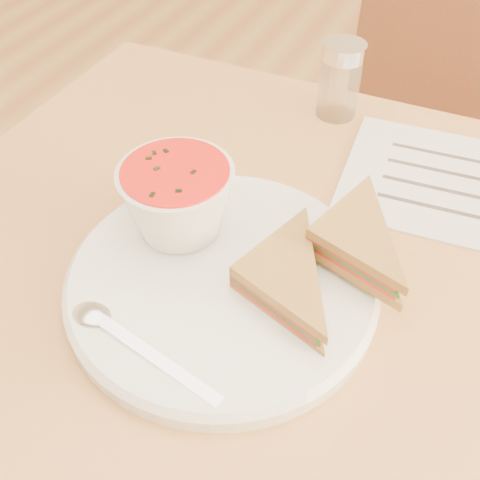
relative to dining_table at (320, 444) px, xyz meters
The scene contains 9 objects.
dining_table is the anchor object (origin of this frame).
chair_far 0.56m from the dining_table, 95.97° to the left, with size 0.38×0.38×0.86m, color brown, non-canonical shape.
plate 0.41m from the dining_table, 154.42° to the right, with size 0.30×0.30×0.02m, color white, non-canonical shape.
soup_bowl 0.47m from the dining_table, behind, with size 0.11×0.11×0.08m, color white, non-canonical shape.
sandwich_half_a 0.43m from the dining_table, 145.90° to the right, with size 0.11×0.11×0.03m, color #A4803A, non-canonical shape.
sandwich_half_b 0.42m from the dining_table, 169.55° to the right, with size 0.11×0.11×0.03m, color #A4803A, non-canonical shape.
spoon 0.46m from the dining_table, 132.82° to the right, with size 0.19×0.04×0.01m, color silver, non-canonical shape.
paper_menu 0.43m from the dining_table, 69.43° to the left, with size 0.28×0.21×0.00m, color silver, non-canonical shape.
condiment_shaker 0.52m from the dining_table, 112.10° to the left, with size 0.06×0.06×0.10m, color silver, non-canonical shape.
Camera 1 is at (0.03, -0.36, 1.16)m, focal length 40.00 mm.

